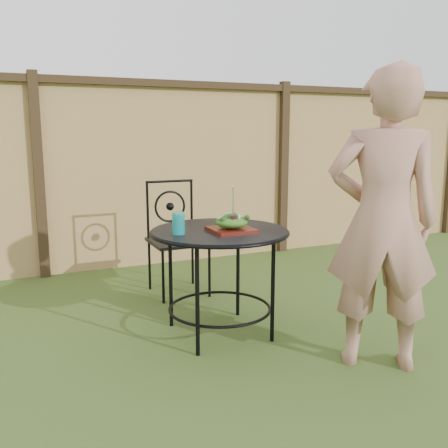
{
  "coord_description": "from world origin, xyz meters",
  "views": [
    {
      "loc": [
        -1.61,
        -2.74,
        1.36
      ],
      "look_at": [
        -0.27,
        0.27,
        0.75
      ],
      "focal_mm": 40.0,
      "sensor_mm": 36.0,
      "label": 1
    }
  ],
  "objects_px": {
    "patio_table": "(220,250)",
    "salad_plate": "(231,230)",
    "diner": "(383,221)",
    "patio_chair": "(176,234)"
  },
  "relations": [
    {
      "from": "patio_table",
      "to": "salad_plate",
      "type": "relative_size",
      "value": 3.42
    },
    {
      "from": "patio_table",
      "to": "salad_plate",
      "type": "distance_m",
      "value": 0.18
    },
    {
      "from": "patio_table",
      "to": "diner",
      "type": "relative_size",
      "value": 0.54
    },
    {
      "from": "patio_chair",
      "to": "diner",
      "type": "distance_m",
      "value": 1.93
    },
    {
      "from": "patio_chair",
      "to": "diner",
      "type": "xyz_separation_m",
      "value": [
        0.64,
        -1.78,
        0.36
      ]
    },
    {
      "from": "patio_chair",
      "to": "diner",
      "type": "relative_size",
      "value": 0.55
    },
    {
      "from": "patio_chair",
      "to": "patio_table",
      "type": "bearing_deg",
      "value": -91.6
    },
    {
      "from": "patio_table",
      "to": "diner",
      "type": "bearing_deg",
      "value": -49.59
    },
    {
      "from": "diner",
      "to": "patio_chair",
      "type": "bearing_deg",
      "value": -37.79
    },
    {
      "from": "diner",
      "to": "salad_plate",
      "type": "xyz_separation_m",
      "value": [
        -0.62,
        0.7,
        -0.13
      ]
    }
  ]
}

